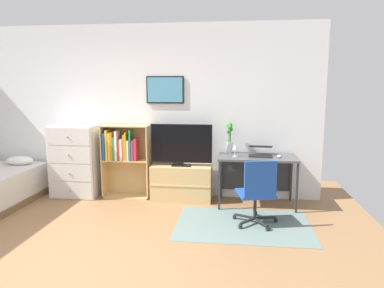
{
  "coord_description": "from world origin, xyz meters",
  "views": [
    {
      "loc": [
        1.76,
        -3.14,
        1.75
      ],
      "look_at": [
        1.17,
        1.5,
        0.99
      ],
      "focal_mm": 33.51,
      "sensor_mm": 36.0,
      "label": 1
    }
  ],
  "objects_px": {
    "television": "(181,145)",
    "wine_glass": "(235,147)",
    "laptop": "(260,151)",
    "computer_mouse": "(279,156)",
    "bookshelf": "(123,154)",
    "desk": "(257,164)",
    "bamboo_vase": "(230,136)",
    "tv_stand": "(182,183)",
    "office_chair": "(257,191)",
    "dresser": "(75,161)"
  },
  "relations": [
    {
      "from": "laptop",
      "to": "computer_mouse",
      "type": "relative_size",
      "value": 3.64
    },
    {
      "from": "tv_stand",
      "to": "office_chair",
      "type": "height_order",
      "value": "office_chair"
    },
    {
      "from": "bookshelf",
      "to": "computer_mouse",
      "type": "bearing_deg",
      "value": -5.15
    },
    {
      "from": "dresser",
      "to": "office_chair",
      "type": "xyz_separation_m",
      "value": [
        2.81,
        -0.92,
        -0.11
      ]
    },
    {
      "from": "bookshelf",
      "to": "laptop",
      "type": "xyz_separation_m",
      "value": [
        2.12,
        -0.09,
        0.1
      ]
    },
    {
      "from": "desk",
      "to": "wine_glass",
      "type": "distance_m",
      "value": 0.45
    },
    {
      "from": "bookshelf",
      "to": "office_chair",
      "type": "height_order",
      "value": "bookshelf"
    },
    {
      "from": "bamboo_vase",
      "to": "laptop",
      "type": "bearing_deg",
      "value": -18.18
    },
    {
      "from": "bookshelf",
      "to": "office_chair",
      "type": "distance_m",
      "value": 2.28
    },
    {
      "from": "wine_glass",
      "to": "dresser",
      "type": "bearing_deg",
      "value": 176.35
    },
    {
      "from": "computer_mouse",
      "to": "tv_stand",
      "type": "bearing_deg",
      "value": 173.24
    },
    {
      "from": "desk",
      "to": "wine_glass",
      "type": "bearing_deg",
      "value": -156.06
    },
    {
      "from": "office_chair",
      "to": "bamboo_vase",
      "type": "distance_m",
      "value": 1.23
    },
    {
      "from": "tv_stand",
      "to": "computer_mouse",
      "type": "relative_size",
      "value": 8.91
    },
    {
      "from": "office_chair",
      "to": "laptop",
      "type": "height_order",
      "value": "laptop"
    },
    {
      "from": "bookshelf",
      "to": "dresser",
      "type": "bearing_deg",
      "value": -175.62
    },
    {
      "from": "desk",
      "to": "wine_glass",
      "type": "xyz_separation_m",
      "value": [
        -0.33,
        -0.14,
        0.27
      ]
    },
    {
      "from": "dresser",
      "to": "office_chair",
      "type": "height_order",
      "value": "dresser"
    },
    {
      "from": "laptop",
      "to": "computer_mouse",
      "type": "distance_m",
      "value": 0.29
    },
    {
      "from": "bookshelf",
      "to": "laptop",
      "type": "relative_size",
      "value": 3.03
    },
    {
      "from": "desk",
      "to": "computer_mouse",
      "type": "height_order",
      "value": "computer_mouse"
    },
    {
      "from": "wine_glass",
      "to": "laptop",
      "type": "bearing_deg",
      "value": 19.12
    },
    {
      "from": "television",
      "to": "wine_glass",
      "type": "distance_m",
      "value": 0.83
    },
    {
      "from": "television",
      "to": "bookshelf",
      "type": "bearing_deg",
      "value": 175.96
    },
    {
      "from": "bamboo_vase",
      "to": "wine_glass",
      "type": "bearing_deg",
      "value": -72.79
    },
    {
      "from": "bookshelf",
      "to": "desk",
      "type": "bearing_deg",
      "value": -2.08
    },
    {
      "from": "tv_stand",
      "to": "television",
      "type": "xyz_separation_m",
      "value": [
        0.0,
        -0.02,
        0.59
      ]
    },
    {
      "from": "tv_stand",
      "to": "bamboo_vase",
      "type": "relative_size",
      "value": 2.02
    },
    {
      "from": "desk",
      "to": "laptop",
      "type": "relative_size",
      "value": 2.99
    },
    {
      "from": "television",
      "to": "desk",
      "type": "bearing_deg",
      "value": -0.46
    },
    {
      "from": "computer_mouse",
      "to": "desk",
      "type": "bearing_deg",
      "value": 155.26
    },
    {
      "from": "laptop",
      "to": "wine_glass",
      "type": "relative_size",
      "value": 2.1
    },
    {
      "from": "laptop",
      "to": "desk",
      "type": "bearing_deg",
      "value": 163.83
    },
    {
      "from": "television",
      "to": "laptop",
      "type": "bearing_deg",
      "value": -1.18
    },
    {
      "from": "television",
      "to": "wine_glass",
      "type": "height_order",
      "value": "television"
    },
    {
      "from": "laptop",
      "to": "bamboo_vase",
      "type": "height_order",
      "value": "bamboo_vase"
    },
    {
      "from": "office_chair",
      "to": "laptop",
      "type": "relative_size",
      "value": 2.27
    },
    {
      "from": "television",
      "to": "tv_stand",
      "type": "bearing_deg",
      "value": 90.0
    },
    {
      "from": "television",
      "to": "computer_mouse",
      "type": "bearing_deg",
      "value": -5.88
    },
    {
      "from": "computer_mouse",
      "to": "wine_glass",
      "type": "height_order",
      "value": "wine_glass"
    },
    {
      "from": "desk",
      "to": "laptop",
      "type": "xyz_separation_m",
      "value": [
        0.05,
        -0.02,
        0.19
      ]
    },
    {
      "from": "office_chair",
      "to": "television",
      "type": "bearing_deg",
      "value": 127.35
    },
    {
      "from": "office_chair",
      "to": "tv_stand",
      "type": "bearing_deg",
      "value": 126.67
    },
    {
      "from": "laptop",
      "to": "office_chair",
      "type": "bearing_deg",
      "value": -93.27
    },
    {
      "from": "laptop",
      "to": "bamboo_vase",
      "type": "relative_size",
      "value": 0.82
    },
    {
      "from": "tv_stand",
      "to": "computer_mouse",
      "type": "distance_m",
      "value": 1.53
    },
    {
      "from": "tv_stand",
      "to": "bamboo_vase",
      "type": "xyz_separation_m",
      "value": [
        0.72,
        0.1,
        0.72
      ]
    },
    {
      "from": "tv_stand",
      "to": "television",
      "type": "relative_size",
      "value": 0.99
    },
    {
      "from": "desk",
      "to": "bamboo_vase",
      "type": "distance_m",
      "value": 0.58
    },
    {
      "from": "laptop",
      "to": "tv_stand",
      "type": "bearing_deg",
      "value": 179.68
    }
  ]
}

